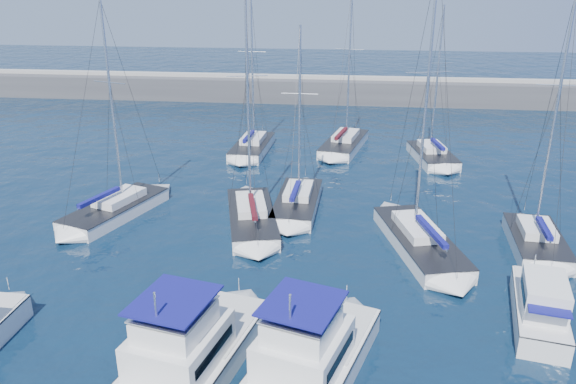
# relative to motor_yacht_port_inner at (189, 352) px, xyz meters

# --- Properties ---
(ground) EXTENTS (220.00, 220.00, 0.00)m
(ground) POSITION_rel_motor_yacht_port_inner_xyz_m (5.23, 5.83, -1.13)
(ground) COLOR black
(ground) RESTS_ON ground
(breakwater) EXTENTS (160.00, 6.00, 4.45)m
(breakwater) POSITION_rel_motor_yacht_port_inner_xyz_m (5.23, 57.83, -0.08)
(breakwater) COLOR #424244
(breakwater) RESTS_ON ground
(motor_yacht_port_inner) EXTENTS (5.66, 9.48, 4.69)m
(motor_yacht_port_inner) POSITION_rel_motor_yacht_port_inner_xyz_m (0.00, 0.00, 0.00)
(motor_yacht_port_inner) COLOR silver
(motor_yacht_port_inner) RESTS_ON ground
(motor_yacht_stbd_inner) EXTENTS (6.13, 9.16, 4.69)m
(motor_yacht_stbd_inner) POSITION_rel_motor_yacht_port_inner_xyz_m (5.13, 0.29, 0.00)
(motor_yacht_stbd_inner) COLOR silver
(motor_yacht_stbd_inner) RESTS_ON ground
(motor_yacht_stbd_outer) EXTENTS (3.61, 7.14, 3.20)m
(motor_yacht_stbd_outer) POSITION_rel_motor_yacht_port_inner_xyz_m (16.10, 5.56, -0.19)
(motor_yacht_stbd_outer) COLOR silver
(motor_yacht_stbd_outer) RESTS_ON ground
(sailboat_mid_a) EXTENTS (5.68, 9.08, 15.18)m
(sailboat_mid_a) POSITION_rel_motor_yacht_port_inner_xyz_m (-10.04, 16.23, -0.61)
(sailboat_mid_a) COLOR silver
(sailboat_mid_a) RESTS_ON ground
(sailboat_mid_b) EXTENTS (5.18, 9.67, 16.24)m
(sailboat_mid_b) POSITION_rel_motor_yacht_port_inner_xyz_m (-0.08, 15.92, -0.60)
(sailboat_mid_b) COLOR silver
(sailboat_mid_b) RESTS_ON ground
(sailboat_mid_c) EXTENTS (3.23, 8.31, 13.46)m
(sailboat_mid_c) POSITION_rel_motor_yacht_port_inner_xyz_m (2.83, 19.00, -0.62)
(sailboat_mid_c) COLOR silver
(sailboat_mid_c) RESTS_ON ground
(sailboat_mid_d) EXTENTS (5.56, 10.19, 17.64)m
(sailboat_mid_d) POSITION_rel_motor_yacht_port_inner_xyz_m (11.13, 13.41, -0.60)
(sailboat_mid_d) COLOR silver
(sailboat_mid_d) RESTS_ON ground
(sailboat_mid_e) EXTENTS (3.57, 7.11, 16.50)m
(sailboat_mid_e) POSITION_rel_motor_yacht_port_inner_xyz_m (18.47, 14.18, -0.57)
(sailboat_mid_e) COLOR silver
(sailboat_mid_e) RESTS_ON ground
(sailboat_back_a) EXTENTS (3.46, 8.45, 15.29)m
(sailboat_back_a) POSITION_rel_motor_yacht_port_inner_xyz_m (-2.97, 32.86, -0.61)
(sailboat_back_a) COLOR silver
(sailboat_back_a) RESTS_ON ground
(sailboat_back_b) EXTENTS (5.02, 9.52, 15.41)m
(sailboat_back_b) POSITION_rel_motor_yacht_port_inner_xyz_m (5.97, 34.95, -0.62)
(sailboat_back_b) COLOR silver
(sailboat_back_b) RESTS_ON ground
(sailboat_back_c) EXTENTS (4.26, 7.70, 14.23)m
(sailboat_back_c) POSITION_rel_motor_yacht_port_inner_xyz_m (14.22, 31.95, -0.61)
(sailboat_back_c) COLOR silver
(sailboat_back_c) RESTS_ON ground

